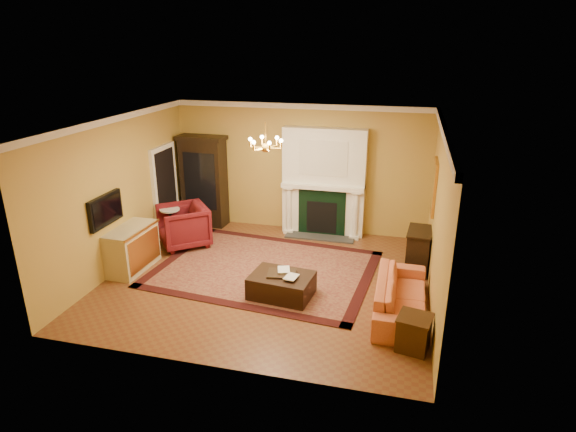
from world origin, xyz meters
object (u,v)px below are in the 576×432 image
(end_table, at_px, (414,334))
(wingback_armchair, at_px, (183,224))
(pedestal_table, at_px, (171,223))
(coral_sofa, at_px, (402,291))
(commode, at_px, (132,249))
(leather_ottoman, at_px, (282,285))
(console_table, at_px, (418,251))
(china_cabinet, at_px, (204,183))

(end_table, bearing_deg, wingback_armchair, 151.37)
(pedestal_table, relative_size, coral_sofa, 0.38)
(wingback_armchair, distance_m, pedestal_table, 0.41)
(coral_sofa, bearing_deg, pedestal_table, 70.19)
(commode, relative_size, leather_ottoman, 1.10)
(end_table, height_order, console_table, console_table)
(china_cabinet, bearing_deg, wingback_armchair, -82.99)
(wingback_armchair, height_order, end_table, wingback_armchair)
(coral_sofa, height_order, leather_ottoman, coral_sofa)
(end_table, bearing_deg, commode, 165.80)
(pedestal_table, distance_m, commode, 1.48)
(wingback_armchair, relative_size, console_table, 1.24)
(china_cabinet, relative_size, end_table, 4.12)
(console_table, bearing_deg, end_table, -86.56)
(wingback_armchair, bearing_deg, china_cabinet, 143.89)
(commode, bearing_deg, end_table, -12.60)
(pedestal_table, distance_m, console_table, 5.42)
(pedestal_table, bearing_deg, console_table, -1.75)
(pedestal_table, bearing_deg, coral_sofa, -19.86)
(commode, bearing_deg, china_cabinet, 83.35)
(wingback_armchair, height_order, leather_ottoman, wingback_armchair)
(commode, bearing_deg, leather_ottoman, -4.54)
(china_cabinet, xyz_separation_m, leather_ottoman, (2.77, -3.08, -0.84))
(coral_sofa, xyz_separation_m, leather_ottoman, (-2.07, 0.04, -0.19))
(wingback_armchair, bearing_deg, commode, -58.93)
(commode, xyz_separation_m, coral_sofa, (5.24, -0.38, -0.03))
(wingback_armchair, distance_m, console_table, 5.04)
(coral_sofa, xyz_separation_m, end_table, (0.21, -1.00, -0.15))
(china_cabinet, relative_size, console_table, 2.56)
(wingback_armchair, relative_size, end_table, 1.99)
(pedestal_table, bearing_deg, wingback_armchair, -20.15)
(pedestal_table, height_order, console_table, console_table)
(end_table, xyz_separation_m, console_table, (0.06, 2.69, 0.16))
(china_cabinet, xyz_separation_m, end_table, (5.05, -4.12, -0.80))
(pedestal_table, relative_size, end_table, 1.53)
(wingback_armchair, distance_m, commode, 1.42)
(leather_ottoman, bearing_deg, coral_sofa, 5.19)
(wingback_armchair, height_order, commode, wingback_armchair)
(coral_sofa, distance_m, leather_ottoman, 2.08)
(pedestal_table, distance_m, leather_ottoman, 3.57)
(commode, height_order, leather_ottoman, commode)
(end_table, xyz_separation_m, leather_ottoman, (-2.29, 1.04, -0.04))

